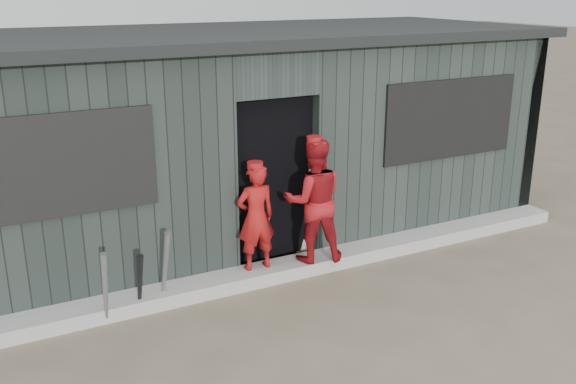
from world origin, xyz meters
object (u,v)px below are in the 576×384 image
bat_right (140,283)px  bat_mid (165,268)px  bat_left (105,289)px  player_red_left (256,217)px  player_red_right (314,200)px  player_grey_back (308,207)px  dugout (227,135)px

bat_right → bat_mid: bearing=12.2°
bat_left → player_red_left: size_ratio=0.66×
player_red_right → player_grey_back: 0.59m
bat_left → bat_mid: (0.63, 0.13, 0.03)m
player_red_left → player_grey_back: (0.88, 0.41, -0.15)m
bat_mid → player_red_left: player_red_left is taller
bat_left → bat_right: bat_left is taller
bat_left → player_red_right: bearing=4.2°
player_grey_back → dugout: (-0.52, 1.23, 0.69)m
bat_left → player_red_right: 2.43m
bat_left → player_grey_back: size_ratio=0.66×
bat_left → player_grey_back: (2.59, 0.67, 0.21)m
bat_mid → player_red_left: 1.13m
bat_mid → player_grey_back: bearing=15.4°
bat_left → dugout: size_ratio=0.09×
dugout → player_red_right: bearing=-79.7°
player_red_right → bat_right: bearing=21.1°
bat_mid → bat_right: size_ratio=1.21×
player_grey_back → dugout: 1.50m
bat_mid → player_grey_back: size_ratio=0.71×
dugout → bat_mid: bearing=-129.1°
player_red_left → dugout: size_ratio=0.14×
player_red_left → dugout: 1.77m
player_red_right → player_grey_back: bearing=-94.8°
player_red_right → dugout: dugout is taller
bat_right → player_red_left: player_red_left is taller
bat_right → dugout: (1.72, 1.83, 0.94)m
bat_mid → dugout: bearing=50.9°
bat_left → player_red_left: player_red_left is taller
player_grey_back → bat_left: bearing=22.1°
player_red_left → bat_right: bearing=9.0°
player_red_left → dugout: (0.36, 1.65, 0.54)m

